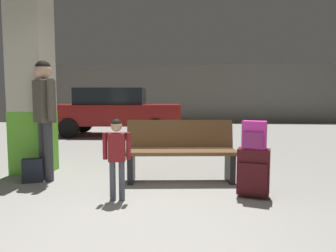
% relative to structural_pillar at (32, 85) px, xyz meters
% --- Properties ---
extents(ground_plane, '(18.00, 18.00, 0.10)m').
position_rel_structural_pillar_xyz_m(ground_plane, '(2.06, 1.93, -1.47)').
color(ground_plane, gray).
extents(garage_back_wall, '(18.00, 0.12, 2.80)m').
position_rel_structural_pillar_xyz_m(garage_back_wall, '(2.06, 10.79, -0.02)').
color(garage_back_wall, slate).
rests_on(garage_back_wall, ground_plane).
extents(structural_pillar, '(0.57, 0.57, 2.87)m').
position_rel_structural_pillar_xyz_m(structural_pillar, '(0.00, 0.00, 0.00)').
color(structural_pillar, '#66C633').
rests_on(structural_pillar, ground_plane).
extents(bench, '(1.65, 0.69, 0.89)m').
position_rel_structural_pillar_xyz_m(bench, '(2.41, -0.31, -0.98)').
color(bench, brown).
rests_on(bench, ground_plane).
extents(suitcase, '(0.42, 0.31, 0.60)m').
position_rel_structural_pillar_xyz_m(suitcase, '(3.34, -1.04, -1.10)').
color(suitcase, '#471419').
rests_on(suitcase, ground_plane).
extents(backpack_bright, '(0.32, 0.26, 0.34)m').
position_rel_structural_pillar_xyz_m(backpack_bright, '(3.34, -1.04, -0.65)').
color(backpack_bright, '#D833A5').
rests_on(backpack_bright, suitcase).
extents(child, '(0.33, 0.19, 0.98)m').
position_rel_structural_pillar_xyz_m(child, '(1.70, -1.30, -0.82)').
color(child, '#4C5160').
rests_on(child, ground_plane).
extents(adult, '(0.47, 0.44, 1.76)m').
position_rel_structural_pillar_xyz_m(adult, '(0.42, -0.46, -0.34)').
color(adult, '#38383D').
rests_on(adult, ground_plane).
extents(backpack_dark_floor, '(0.32, 0.28, 0.34)m').
position_rel_structural_pillar_xyz_m(backpack_dark_floor, '(0.27, -0.58, -1.26)').
color(backpack_dark_floor, '#1E232D').
rests_on(backpack_dark_floor, ground_plane).
extents(parked_car_far, '(4.22, 2.04, 1.51)m').
position_rel_structural_pillar_xyz_m(parked_car_far, '(0.04, 5.15, -0.62)').
color(parked_car_far, maroon).
rests_on(parked_car_far, ground_plane).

